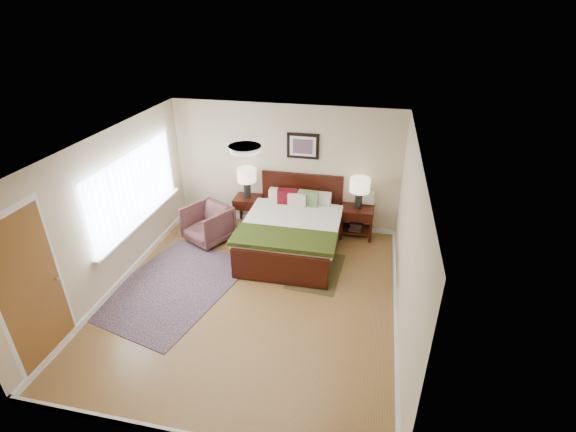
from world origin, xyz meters
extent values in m
plane|color=olive|center=(0.00, 0.00, 0.00)|extent=(5.00, 5.00, 0.00)
cube|color=#C5B18F|center=(0.00, 2.50, 1.25)|extent=(4.50, 0.04, 2.50)
cube|color=#C5B18F|center=(0.00, -2.50, 1.25)|extent=(4.50, 0.04, 2.50)
cube|color=#C5B18F|center=(-2.25, 0.00, 1.25)|extent=(0.04, 5.00, 2.50)
cube|color=#C5B18F|center=(2.25, 0.00, 1.25)|extent=(0.04, 5.00, 2.50)
cube|color=white|center=(0.00, 0.00, 2.50)|extent=(4.50, 5.00, 0.02)
cube|color=silver|center=(-2.23, 0.70, 1.40)|extent=(0.02, 2.72, 1.32)
cube|color=silver|center=(-2.21, 0.70, 1.40)|extent=(0.01, 2.60, 1.20)
cube|color=silver|center=(-2.18, 0.70, 0.77)|extent=(0.10, 2.72, 0.04)
cube|color=silver|center=(-2.23, -1.75, 1.09)|extent=(0.01, 1.00, 2.18)
cube|color=brown|center=(-2.23, -1.75, 1.05)|extent=(0.01, 0.90, 2.10)
cylinder|color=#999999|center=(-2.20, -1.37, 1.00)|extent=(0.04, 0.04, 0.04)
cylinder|color=white|center=(0.00, 0.00, 2.46)|extent=(0.40, 0.40, 0.07)
cylinder|color=beige|center=(0.00, 0.00, 2.50)|extent=(0.44, 0.44, 0.01)
cube|color=#381108|center=(0.35, 2.46, 0.59)|extent=(1.63, 0.06, 1.14)
cube|color=#381108|center=(0.35, 0.40, 0.31)|extent=(1.63, 0.06, 0.57)
cube|color=#381108|center=(-0.43, 1.43, 0.33)|extent=(0.06, 2.04, 0.18)
cube|color=#381108|center=(1.13, 1.43, 0.33)|extent=(0.06, 2.04, 0.18)
cube|color=silver|center=(0.35, 1.43, 0.46)|extent=(1.53, 2.02, 0.22)
cube|color=silver|center=(0.35, 1.33, 0.61)|extent=(1.71, 1.79, 0.10)
cube|color=#303610|center=(0.35, 0.76, 0.66)|extent=(1.75, 0.70, 0.07)
cube|color=silver|center=(-0.01, 2.22, 0.75)|extent=(0.51, 0.18, 0.26)
cube|color=silver|center=(0.71, 2.22, 0.75)|extent=(0.51, 0.18, 0.26)
cube|color=#560912|center=(0.13, 2.10, 0.79)|extent=(0.40, 0.17, 0.33)
cube|color=#638049|center=(0.53, 2.10, 0.79)|extent=(0.39, 0.16, 0.33)
cube|color=beige|center=(0.33, 2.02, 0.77)|extent=(0.35, 0.13, 0.29)
cube|color=black|center=(0.35, 2.48, 1.72)|extent=(0.62, 0.03, 0.50)
cube|color=silver|center=(0.35, 2.46, 1.72)|extent=(0.50, 0.01, 0.38)
cube|color=#A52D23|center=(0.35, 2.44, 1.72)|extent=(0.38, 0.01, 0.28)
cube|color=#381108|center=(-0.74, 2.27, 0.60)|extent=(0.53, 0.48, 0.05)
cube|color=#381108|center=(-0.97, 2.06, 0.29)|extent=(0.05, 0.05, 0.58)
cube|color=#381108|center=(-0.50, 2.06, 0.29)|extent=(0.05, 0.05, 0.58)
cube|color=#381108|center=(-0.97, 2.48, 0.29)|extent=(0.05, 0.05, 0.58)
cube|color=#381108|center=(-0.50, 2.48, 0.29)|extent=(0.05, 0.05, 0.58)
cube|color=#381108|center=(-0.74, 2.05, 0.50)|extent=(0.47, 0.03, 0.14)
cube|color=#381108|center=(1.49, 2.27, 0.59)|extent=(0.62, 0.47, 0.05)
cube|color=#381108|center=(1.21, 2.07, 0.29)|extent=(0.05, 0.05, 0.57)
cube|color=#381108|center=(1.77, 2.07, 0.29)|extent=(0.05, 0.05, 0.57)
cube|color=#381108|center=(1.21, 2.47, 0.29)|extent=(0.05, 0.05, 0.57)
cube|color=#381108|center=(1.77, 2.47, 0.29)|extent=(0.05, 0.05, 0.57)
cube|color=#381108|center=(1.49, 2.05, 0.49)|extent=(0.56, 0.03, 0.14)
cube|color=#381108|center=(1.49, 2.27, 0.14)|extent=(0.56, 0.41, 0.03)
cube|color=black|center=(1.49, 2.27, 0.17)|extent=(0.23, 0.29, 0.03)
cube|color=black|center=(1.49, 2.27, 0.20)|extent=(0.23, 0.29, 0.03)
cube|color=black|center=(1.49, 2.27, 0.24)|extent=(0.23, 0.29, 0.03)
cube|color=black|center=(1.49, 2.27, 0.28)|extent=(0.23, 0.29, 0.03)
cube|color=black|center=(1.49, 2.27, 0.31)|extent=(0.23, 0.29, 0.03)
cylinder|color=black|center=(-0.74, 2.27, 0.79)|extent=(0.14, 0.14, 0.32)
cylinder|color=black|center=(-0.74, 2.27, 0.97)|extent=(0.02, 0.02, 0.06)
cylinder|color=#FCEABF|center=(-0.74, 2.27, 1.11)|extent=(0.38, 0.38, 0.26)
cylinder|color=black|center=(1.49, 2.27, 0.78)|extent=(0.14, 0.14, 0.32)
cylinder|color=black|center=(1.49, 2.27, 0.96)|extent=(0.02, 0.02, 0.06)
cylinder|color=#FCEABF|center=(1.49, 2.27, 1.10)|extent=(0.38, 0.38, 0.26)
imported|color=brown|center=(-1.31, 1.49, 0.36)|extent=(1.05, 1.06, 0.72)
cube|color=#100D41|center=(-1.35, -0.03, 0.01)|extent=(2.29, 2.81, 0.01)
cube|color=black|center=(0.90, 0.90, 0.01)|extent=(0.92, 1.31, 0.01)
camera|label=1|loc=(1.66, -5.05, 4.25)|focal=26.00mm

